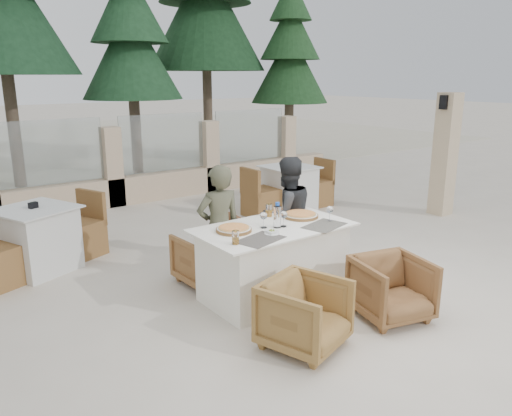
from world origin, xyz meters
TOP-DOWN VIEW (x-y plane):
  - ground at (0.00, 0.00)m, footprint 80.00×80.00m
  - sand_patch at (0.00, 14.00)m, footprint 30.00×16.00m
  - perimeter_wall_far at (0.00, 4.80)m, footprint 10.00×0.34m
  - lantern_pillar at (4.20, 1.00)m, footprint 0.34×0.34m
  - pine_mid_left at (-1.00, 7.50)m, footprint 2.86×2.86m
  - pine_centre at (1.50, 7.20)m, footprint 2.20×2.20m
  - pine_mid_right at (3.80, 7.80)m, footprint 2.99×2.99m
  - pine_far_right at (5.50, 6.50)m, footprint 1.98×1.98m
  - dining_table at (-0.09, 0.12)m, footprint 1.60×0.90m
  - placemat_near_left at (-0.46, -0.14)m, footprint 0.51×0.41m
  - placemat_near_right at (0.34, -0.17)m, footprint 0.51×0.40m
  - pizza_left at (-0.51, 0.22)m, footprint 0.46×0.46m
  - pizza_right at (0.36, 0.21)m, footprint 0.42×0.42m
  - water_bottle at (-0.09, 0.07)m, footprint 0.08×0.08m
  - wine_glass_centre at (-0.21, 0.14)m, footprint 0.08×0.08m
  - wine_glass_near at (-0.02, 0.05)m, footprint 0.09×0.09m
  - wine_glass_corner at (0.50, -0.08)m, footprint 0.09×0.09m
  - beer_glass_left at (-0.72, -0.11)m, footprint 0.08×0.08m
  - beer_glass_right at (0.10, 0.44)m, footprint 0.09×0.09m
  - olive_dish at (-0.26, -0.07)m, footprint 0.14×0.14m
  - armchair_far_left at (-0.46, 0.85)m, footprint 0.65×0.66m
  - armchair_far_right at (0.39, 0.87)m, footprint 0.82×0.84m
  - armchair_near_left at (-0.51, -0.83)m, footprint 0.81×0.82m
  - armchair_near_right at (0.51, -0.93)m, footprint 0.78×0.79m
  - diner_left at (-0.43, 0.63)m, footprint 0.53×0.38m
  - diner_right at (0.46, 0.57)m, footprint 0.73×0.60m
  - bg_table_a at (-1.88, 2.35)m, footprint 1.83×1.38m
  - bg_table_b at (2.30, 2.69)m, footprint 1.65×0.83m

SIDE VIEW (x-z plane):
  - ground at x=0.00m, z-range 0.00..0.00m
  - sand_patch at x=0.00m, z-range 0.00..0.01m
  - armchair_far_left at x=-0.46m, z-range 0.00..0.57m
  - armchair_near_right at x=0.51m, z-range 0.00..0.60m
  - armchair_near_left at x=-0.51m, z-range 0.00..0.60m
  - armchair_far_right at x=0.39m, z-range 0.00..0.66m
  - dining_table at x=-0.09m, z-range 0.00..0.77m
  - bg_table_a at x=-1.88m, z-range 0.00..0.77m
  - bg_table_b at x=2.30m, z-range 0.00..0.77m
  - diner_left at x=-0.43m, z-range 0.00..1.37m
  - diner_right at x=0.46m, z-range 0.00..1.38m
  - placemat_near_left at x=-0.46m, z-range 0.77..0.77m
  - placemat_near_right at x=0.34m, z-range 0.77..0.77m
  - olive_dish at x=-0.26m, z-range 0.77..0.81m
  - pizza_left at x=-0.51m, z-range 0.77..0.82m
  - pizza_right at x=0.36m, z-range 0.77..0.82m
  - perimeter_wall_far at x=0.00m, z-range 0.00..1.60m
  - beer_glass_left at x=-0.72m, z-range 0.77..0.90m
  - beer_glass_right at x=0.10m, z-range 0.77..0.91m
  - wine_glass_centre at x=-0.21m, z-range 0.77..0.95m
  - wine_glass_near at x=-0.02m, z-range 0.77..0.95m
  - wine_glass_corner at x=0.50m, z-range 0.77..0.95m
  - water_bottle at x=-0.09m, z-range 0.77..1.03m
  - lantern_pillar at x=4.20m, z-range 0.00..2.00m
  - pine_far_right at x=5.50m, z-range 0.00..4.50m
  - pine_centre at x=1.50m, z-range 0.00..5.00m
  - pine_mid_left at x=-1.00m, z-range 0.00..6.50m
  - pine_mid_right at x=3.80m, z-range 0.00..6.80m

